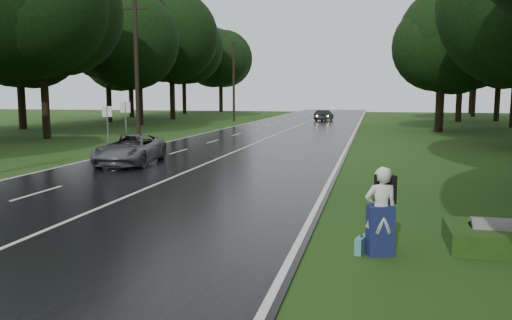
{
  "coord_description": "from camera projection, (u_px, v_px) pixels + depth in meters",
  "views": [
    {
      "loc": [
        7.26,
        -11.79,
        3.15
      ],
      "look_at": [
        3.73,
        3.51,
        1.1
      ],
      "focal_mm": 35.62,
      "sensor_mm": 36.0,
      "label": 1
    }
  ],
  "objects": [
    {
      "name": "tree_left_f",
      "position": [
        173.0,
        119.0,
        63.32
      ],
      "size": [
        11.33,
        11.33,
        17.7
      ],
      "primitive_type": null,
      "color": "black",
      "rests_on": "ground"
    },
    {
      "name": "grey_car",
      "position": [
        130.0,
        149.0,
        22.66
      ],
      "size": [
        2.78,
        5.01,
        1.33
      ],
      "primitive_type": "imported",
      "rotation": [
        0.0,
        0.0,
        0.13
      ],
      "color": "#56585C",
      "rests_on": "road"
    },
    {
      "name": "culvert",
      "position": [
        503.0,
        249.0,
        10.36
      ],
      "size": [
        1.29,
        0.64,
        0.64
      ],
      "primitive_type": "cylinder",
      "rotation": [
        0.0,
        1.57,
        0.0
      ],
      "color": "slate",
      "rests_on": "ground"
    },
    {
      "name": "road_sign_a",
      "position": [
        109.0,
        150.0,
        28.52
      ],
      "size": [
        0.59,
        0.1,
        2.47
      ],
      "primitive_type": null,
      "color": "white",
      "rests_on": "ground"
    },
    {
      "name": "hitchhiker",
      "position": [
        381.0,
        214.0,
        9.92
      ],
      "size": [
        0.74,
        0.71,
        1.76
      ],
      "color": "silver",
      "rests_on": "ground"
    },
    {
      "name": "utility_pole_mid",
      "position": [
        139.0,
        140.0,
        35.04
      ],
      "size": [
        1.8,
        0.28,
        9.8
      ],
      "primitive_type": null,
      "color": "black",
      "rests_on": "ground"
    },
    {
      "name": "tree_right_f",
      "position": [
        458.0,
        122.0,
        58.08
      ],
      "size": [
        10.8,
        10.8,
        16.87
      ],
      "primitive_type": null,
      "color": "black",
      "rests_on": "ground"
    },
    {
      "name": "utility_pole_far",
      "position": [
        234.0,
        121.0,
        58.89
      ],
      "size": [
        1.8,
        0.28,
        9.04
      ],
      "primitive_type": null,
      "color": "black",
      "rests_on": "ground"
    },
    {
      "name": "far_car",
      "position": [
        324.0,
        115.0,
        59.17
      ],
      "size": [
        2.02,
        3.93,
        1.24
      ],
      "primitive_type": "imported",
      "rotation": [
        0.0,
        0.0,
        2.94
      ],
      "color": "black",
      "rests_on": "road"
    },
    {
      "name": "suitcase",
      "position": [
        361.0,
        245.0,
        10.1
      ],
      "size": [
        0.26,
        0.49,
        0.34
      ],
      "primitive_type": "cube",
      "rotation": [
        0.0,
        0.0,
        6.0
      ],
      "color": "teal",
      "rests_on": "ground"
    },
    {
      "name": "tree_left_d",
      "position": [
        47.0,
        138.0,
        36.08
      ],
      "size": [
        10.53,
        10.53,
        16.46
      ],
      "primitive_type": null,
      "color": "black",
      "rests_on": "ground"
    },
    {
      "name": "tree_left_e",
      "position": [
        140.0,
        125.0,
        51.48
      ],
      "size": [
        9.07,
        9.07,
        14.18
      ],
      "primitive_type": null,
      "color": "black",
      "rests_on": "ground"
    },
    {
      "name": "road_sign_b",
      "position": [
        127.0,
        146.0,
        30.6
      ],
      "size": [
        0.64,
        0.1,
        2.67
      ],
      "primitive_type": null,
      "color": "white",
      "rests_on": "ground"
    },
    {
      "name": "ground",
      "position": [
        89.0,
        214.0,
        13.41
      ],
      "size": [
        160.0,
        160.0,
        0.0
      ],
      "primitive_type": "plane",
      "color": "#224213",
      "rests_on": "ground"
    },
    {
      "name": "tree_right_e",
      "position": [
        438.0,
        132.0,
        42.29
      ],
      "size": [
        8.15,
        8.15,
        12.74
      ],
      "primitive_type": null,
      "color": "black",
      "rests_on": "ground"
    },
    {
      "name": "lane_center",
      "position": [
        257.0,
        142.0,
        32.73
      ],
      "size": [
        0.12,
        140.0,
        0.01
      ],
      "primitive_type": "cube",
      "color": "silver",
      "rests_on": "road"
    },
    {
      "name": "road",
      "position": [
        257.0,
        143.0,
        32.73
      ],
      "size": [
        12.0,
        140.0,
        0.04
      ],
      "primitive_type": "cube",
      "color": "black",
      "rests_on": "ground"
    }
  ]
}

